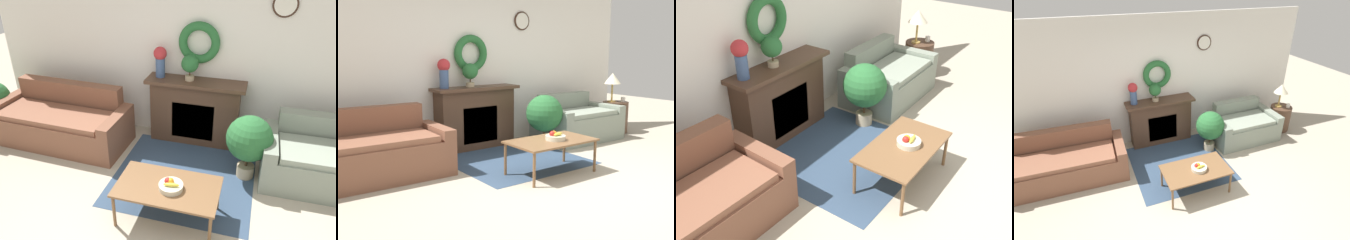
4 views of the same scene
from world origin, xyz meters
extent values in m
plane|color=#ADA38E|center=(0.00, 0.00, 0.00)|extent=(16.00, 16.00, 0.00)
cube|color=#334760|center=(0.03, 1.40, 0.00)|extent=(1.82, 1.75, 0.01)
cube|color=white|center=(0.00, 2.55, 1.35)|extent=(6.80, 0.06, 2.70)
cylinder|color=#382319|center=(1.02, 2.50, 2.08)|extent=(0.32, 0.02, 0.32)
cylinder|color=white|center=(1.02, 2.49, 2.08)|extent=(0.27, 0.01, 0.27)
torus|color=#286633|center=(-0.05, 2.45, 1.53)|extent=(0.59, 0.12, 0.59)
cube|color=#4C3323|center=(-0.05, 2.35, 0.48)|extent=(1.32, 0.34, 0.96)
cube|color=black|center=(-0.05, 2.19, 0.41)|extent=(0.63, 0.02, 0.57)
cube|color=orange|center=(-0.05, 2.18, 0.34)|extent=(0.51, 0.01, 0.32)
cube|color=#4C3323|center=(-0.05, 2.31, 0.98)|extent=(1.46, 0.41, 0.05)
cube|color=brown|center=(-2.03, 1.64, 0.23)|extent=(1.78, 0.76, 0.46)
cube|color=brown|center=(-2.01, 2.09, 0.43)|extent=(1.76, 0.26, 0.86)
cube|color=brown|center=(-1.06, 1.71, 0.30)|extent=(0.20, 0.90, 0.60)
cube|color=brown|center=(-2.03, 1.64, 0.50)|extent=(1.70, 0.70, 0.08)
cube|color=gray|center=(1.72, 1.66, 0.23)|extent=(1.14, 0.72, 0.46)
cube|color=gray|center=(1.72, 2.12, 0.40)|extent=(1.14, 0.21, 0.80)
cube|color=gray|center=(1.07, 1.76, 0.30)|extent=(0.18, 0.92, 0.60)
cube|color=gray|center=(2.38, 1.77, 0.30)|extent=(0.18, 0.92, 0.60)
cube|color=gray|center=(1.72, 1.66, 0.50)|extent=(1.09, 0.67, 0.08)
cube|color=brown|center=(0.03, 0.61, 0.43)|extent=(1.12, 0.65, 0.03)
cylinder|color=brown|center=(-0.49, 0.33, 0.21)|extent=(0.04, 0.04, 0.42)
cylinder|color=brown|center=(0.55, 0.33, 0.21)|extent=(0.04, 0.04, 0.42)
cylinder|color=brown|center=(-0.49, 0.90, 0.21)|extent=(0.04, 0.04, 0.42)
cylinder|color=brown|center=(0.55, 0.90, 0.21)|extent=(0.04, 0.04, 0.42)
cylinder|color=beige|center=(0.07, 0.58, 0.48)|extent=(0.26, 0.26, 0.06)
sphere|color=#B2231E|center=(0.03, 0.60, 0.53)|extent=(0.08, 0.08, 0.08)
sphere|color=orange|center=(0.06, 0.60, 0.53)|extent=(0.08, 0.08, 0.08)
ellipsoid|color=yellow|center=(0.08, 0.55, 0.53)|extent=(0.17, 0.07, 0.04)
cylinder|color=#4C3323|center=(2.78, 1.79, 0.30)|extent=(0.49, 0.49, 0.60)
cylinder|color=#B28E42|center=(2.72, 1.84, 0.61)|extent=(0.15, 0.15, 0.02)
cylinder|color=#B28E42|center=(2.72, 1.84, 0.78)|extent=(0.03, 0.03, 0.33)
cone|color=beige|center=(2.72, 1.84, 1.04)|extent=(0.32, 0.32, 0.20)
cylinder|color=silver|center=(2.89, 1.71, 0.64)|extent=(0.08, 0.08, 0.09)
cylinder|color=#3D5684|center=(-0.59, 2.35, 1.15)|extent=(0.14, 0.14, 0.28)
sphere|color=#B72D33|center=(-0.59, 2.35, 1.36)|extent=(0.19, 0.19, 0.19)
cylinder|color=tan|center=(-0.14, 2.33, 1.04)|extent=(0.13, 0.13, 0.07)
cylinder|color=#4C3823|center=(-0.14, 2.33, 1.11)|extent=(0.02, 0.02, 0.07)
sphere|color=#286633|center=(-0.14, 2.33, 1.25)|extent=(0.25, 0.25, 0.25)
cylinder|color=tan|center=(0.81, 1.63, 0.09)|extent=(0.23, 0.23, 0.17)
cylinder|color=#4C3823|center=(0.81, 1.63, 0.25)|extent=(0.04, 0.04, 0.16)
sphere|color=#286633|center=(0.81, 1.63, 0.58)|extent=(0.59, 0.59, 0.59)
camera|label=1|loc=(0.80, -2.05, 2.74)|focal=35.00mm
camera|label=2|loc=(-3.34, -3.03, 1.61)|focal=42.00mm
camera|label=3|loc=(-3.20, -0.92, 2.83)|focal=42.00mm
camera|label=4|loc=(-1.46, -2.53, 3.29)|focal=28.00mm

